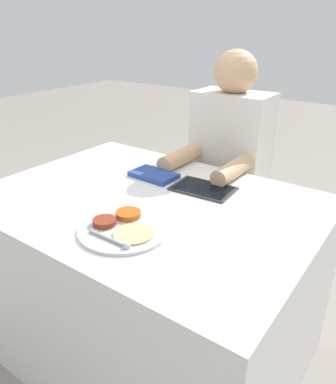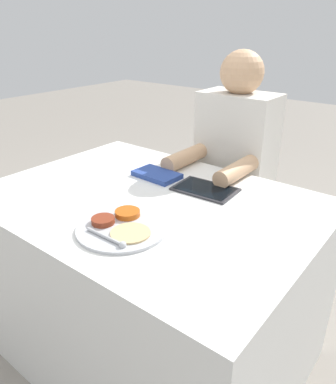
# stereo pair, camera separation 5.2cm
# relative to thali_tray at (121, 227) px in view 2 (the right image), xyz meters

# --- Properties ---
(ground_plane) EXTENTS (12.00, 12.00, 0.00)m
(ground_plane) POSITION_rel_thali_tray_xyz_m (-0.08, 0.21, -0.74)
(ground_plane) COLOR gray
(dining_table) EXTENTS (1.20, 0.88, 0.73)m
(dining_table) POSITION_rel_thali_tray_xyz_m (-0.08, 0.21, -0.37)
(dining_table) COLOR silver
(dining_table) RESTS_ON ground_plane
(thali_tray) EXTENTS (0.28, 0.28, 0.03)m
(thali_tray) POSITION_rel_thali_tray_xyz_m (0.00, 0.00, 0.00)
(thali_tray) COLOR #B7BABF
(thali_tray) RESTS_ON dining_table
(red_notebook) EXTENTS (0.19, 0.12, 0.02)m
(red_notebook) POSITION_rel_thali_tray_xyz_m (-0.19, 0.39, -0.00)
(red_notebook) COLOR silver
(red_notebook) RESTS_ON dining_table
(tablet_device) EXTENTS (0.24, 0.17, 0.01)m
(tablet_device) POSITION_rel_thali_tray_xyz_m (0.04, 0.40, -0.00)
(tablet_device) COLOR #28282D
(tablet_device) RESTS_ON dining_table
(person_diner) EXTENTS (0.34, 0.46, 1.21)m
(person_diner) POSITION_rel_thali_tray_xyz_m (-0.05, 0.79, -0.16)
(person_diner) COLOR black
(person_diner) RESTS_ON ground_plane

